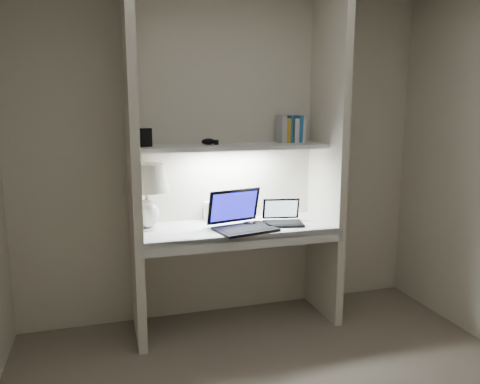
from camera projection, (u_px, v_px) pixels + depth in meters
name	position (u px, v px, depth m)	size (l,w,h in m)	color
back_wall	(227.00, 158.00, 3.64)	(3.20, 0.01, 2.50)	beige
alcove_panel_left	(133.00, 165.00, 3.18)	(0.06, 0.55, 2.50)	beige
alcove_panel_right	(328.00, 158.00, 3.59)	(0.06, 0.55, 2.50)	beige
desk	(236.00, 228.00, 3.47)	(1.40, 0.55, 0.04)	white
desk_apron	(247.00, 242.00, 3.23)	(1.46, 0.03, 0.10)	silver
shelf	(233.00, 147.00, 3.45)	(1.40, 0.36, 0.03)	silver
strip_light	(233.00, 150.00, 3.46)	(0.60, 0.04, 0.01)	white
table_lamp	(147.00, 186.00, 3.30)	(0.33, 0.33, 0.48)	white
laptop_main	(241.00, 220.00, 3.39)	(0.48, 0.44, 0.28)	black
laptop_netbook	(283.00, 218.00, 3.53)	(0.32, 0.29, 0.18)	black
speaker	(210.00, 211.00, 3.63)	(0.10, 0.07, 0.15)	silver
mouse	(250.00, 224.00, 3.47)	(0.10, 0.06, 0.04)	black
cable_coil	(265.00, 222.00, 3.56)	(0.09, 0.09, 0.01)	black
sticky_note	(148.00, 229.00, 3.37)	(0.07, 0.07, 0.00)	gold
book_row	(291.00, 130.00, 3.66)	(0.20, 0.14, 0.21)	silver
shelf_box	(146.00, 137.00, 3.27)	(0.08, 0.05, 0.13)	black
shelf_gadget	(208.00, 142.00, 3.43)	(0.11, 0.08, 0.05)	black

